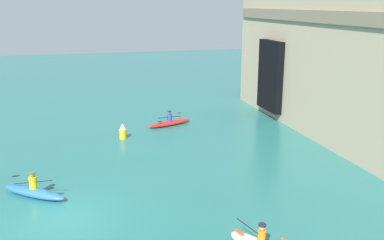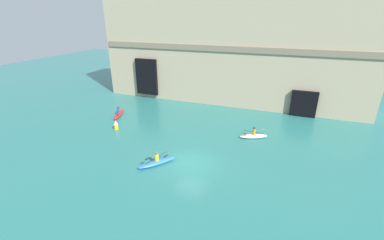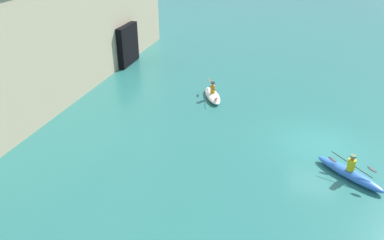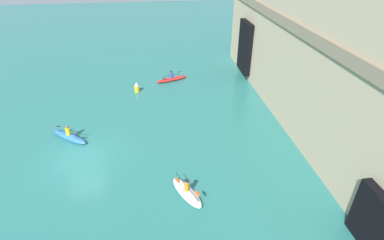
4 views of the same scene
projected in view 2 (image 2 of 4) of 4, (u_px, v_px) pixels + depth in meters
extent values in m
plane|color=#28706B|center=(191.00, 163.00, 21.70)|extent=(120.00, 120.00, 0.00)
cube|color=tan|center=(231.00, 46.00, 35.01)|extent=(35.62, 6.59, 15.34)
cube|color=#7C6E59|center=(225.00, 49.00, 32.14)|extent=(34.91, 0.24, 0.73)
cube|color=black|center=(147.00, 77.00, 37.46)|extent=(3.28, 0.70, 5.17)
cube|color=black|center=(304.00, 104.00, 31.07)|extent=(2.96, 0.70, 3.11)
ellipsoid|color=white|center=(254.00, 136.00, 26.03)|extent=(2.91, 1.95, 0.34)
cylinder|color=orange|center=(254.00, 132.00, 25.86)|extent=(0.29, 0.29, 0.53)
sphere|color=tan|center=(254.00, 129.00, 25.72)|extent=(0.22, 0.22, 0.22)
cylinder|color=#232328|center=(254.00, 128.00, 25.68)|extent=(0.28, 0.28, 0.06)
cylinder|color=black|center=(254.00, 132.00, 25.85)|extent=(1.95, 1.11, 0.56)
ellipsoid|color=#D84C19|center=(244.00, 135.00, 25.81)|extent=(0.47, 0.37, 0.15)
ellipsoid|color=#D84C19|center=(263.00, 129.00, 25.90)|extent=(0.47, 0.37, 0.15)
ellipsoid|color=red|center=(119.00, 114.00, 31.72)|extent=(1.79, 3.47, 0.34)
cylinder|color=#2D47B7|center=(118.00, 111.00, 31.56)|extent=(0.33, 0.33, 0.50)
sphere|color=#9E704C|center=(118.00, 108.00, 31.43)|extent=(0.21, 0.21, 0.21)
cylinder|color=#232328|center=(118.00, 108.00, 31.40)|extent=(0.26, 0.26, 0.06)
cylinder|color=black|center=(118.00, 111.00, 31.55)|extent=(1.20, 1.88, 0.31)
ellipsoid|color=black|center=(118.00, 115.00, 30.72)|extent=(0.39, 0.47, 0.10)
ellipsoid|color=black|center=(119.00, 107.00, 32.39)|extent=(0.39, 0.47, 0.10)
ellipsoid|color=blue|center=(157.00, 163.00, 21.35)|extent=(2.62, 3.05, 0.40)
cylinder|color=gold|center=(157.00, 158.00, 21.17)|extent=(0.35, 0.35, 0.54)
sphere|color=#9E704C|center=(156.00, 154.00, 21.02)|extent=(0.22, 0.22, 0.22)
cylinder|color=#4C6B4C|center=(156.00, 153.00, 20.99)|extent=(0.27, 0.27, 0.06)
cylinder|color=black|center=(157.00, 157.00, 21.15)|extent=(1.09, 1.73, 0.45)
ellipsoid|color=black|center=(166.00, 156.00, 21.73)|extent=(0.38, 0.47, 0.14)
ellipsoid|color=black|center=(147.00, 159.00, 20.58)|extent=(0.38, 0.47, 0.14)
cylinder|color=yellow|center=(116.00, 127.00, 27.90)|extent=(0.47, 0.47, 0.62)
cone|color=white|center=(116.00, 122.00, 27.71)|extent=(0.40, 0.40, 0.39)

